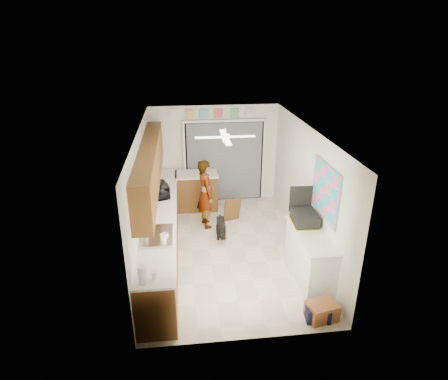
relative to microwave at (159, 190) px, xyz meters
name	(u,v)px	position (x,y,z in m)	size (l,w,h in m)	color
floor	(226,248)	(1.33, -0.69, -1.08)	(5.00, 5.00, 0.00)	beige
ceiling	(227,130)	(1.33, -0.69, 1.42)	(5.00, 5.00, 0.00)	white
wall_back	(215,154)	(1.33, 1.81, 0.17)	(3.20, 3.20, 0.00)	silver
wall_front	(249,268)	(1.33, -3.19, 0.17)	(3.20, 3.20, 0.00)	silver
wall_left	(143,197)	(-0.27, -0.69, 0.17)	(5.00, 5.00, 0.00)	silver
wall_right	(306,190)	(2.93, -0.69, 0.17)	(5.00, 5.00, 0.00)	silver
left_base_cabinets	(162,233)	(0.03, -0.69, -0.63)	(0.60, 4.80, 0.90)	brown
left_countertop	(161,212)	(0.04, -0.69, -0.16)	(0.62, 4.80, 0.04)	white
upper_cabinets	(150,166)	(-0.11, -0.49, 0.72)	(0.32, 4.00, 0.80)	brown
sink_basin	(158,236)	(0.04, -1.69, -0.13)	(0.50, 0.76, 0.06)	silver
faucet	(146,232)	(-0.15, -1.69, -0.03)	(0.03, 0.03, 0.22)	silver
peninsula_base	(197,192)	(0.83, 1.31, -0.63)	(1.00, 0.60, 0.90)	brown
peninsula_top	(196,174)	(0.83, 1.31, -0.16)	(1.04, 0.64, 0.04)	white
back_opening_recess	(224,162)	(1.58, 1.78, -0.03)	(2.00, 0.06, 2.10)	black
curtain_panel	(225,162)	(1.58, 1.74, -0.03)	(1.90, 0.03, 2.05)	slate
door_trim_left	(185,164)	(0.56, 1.75, -0.03)	(0.06, 0.04, 2.10)	white
door_trim_right	(264,161)	(2.60, 1.75, -0.03)	(0.06, 0.04, 2.10)	white
door_trim_head	(225,121)	(1.58, 1.75, 1.04)	(2.10, 0.04, 0.06)	white
header_frame_0	(190,114)	(0.73, 1.78, 1.22)	(0.22, 0.02, 0.22)	gold
header_frame_1	(204,114)	(1.08, 1.78, 1.22)	(0.22, 0.02, 0.22)	#4EABD0
header_frame_2	(218,114)	(1.43, 1.78, 1.22)	(0.22, 0.02, 0.22)	#D95251
header_frame_3	(235,113)	(1.83, 1.78, 1.22)	(0.22, 0.02, 0.22)	#64B077
header_frame_4	(251,113)	(2.23, 1.78, 1.22)	(0.22, 0.02, 0.22)	silver
route66_sign	(175,115)	(0.38, 1.78, 1.22)	(0.22, 0.02, 0.26)	silver
right_counter_base	(310,258)	(2.68, -1.89, -0.63)	(0.50, 1.40, 0.90)	white
right_counter_top	(312,235)	(2.67, -1.89, -0.16)	(0.54, 1.44, 0.04)	white
abstract_painting	(325,191)	(2.91, -1.69, 0.57)	(0.03, 1.15, 0.95)	#F05889
ceiling_fan	(225,137)	(1.33, -0.49, 1.24)	(1.14, 1.14, 0.24)	white
microwave	(159,190)	(0.00, 0.00, 0.00)	(0.51, 0.34, 0.28)	black
soap_bottle	(150,216)	(-0.12, -1.16, 0.00)	(0.11, 0.11, 0.29)	silver
cup	(165,236)	(0.17, -1.74, -0.10)	(0.11, 0.11, 0.09)	white
jar_a	(163,238)	(0.14, -1.86, -0.07)	(0.10, 0.10, 0.14)	silver
jar_b	(154,275)	(0.05, -2.86, -0.08)	(0.08, 0.08, 0.12)	silver
paper_towel_roll	(143,275)	(-0.10, -2.94, 0.00)	(0.13, 0.13, 0.28)	white
suitcase	(304,218)	(2.65, -1.52, -0.02)	(0.41, 0.54, 0.23)	black
suitcase_rim	(304,223)	(2.65, -1.52, -0.13)	(0.44, 0.58, 0.02)	yellow
suitcase_lid	(301,199)	(2.65, -1.23, 0.23)	(0.42, 0.03, 0.50)	black
cardboard_box	(322,311)	(2.57, -2.89, -0.94)	(0.45, 0.34, 0.28)	#995330
navy_crate	(317,313)	(2.50, -2.89, -0.97)	(0.37, 0.31, 0.23)	black
cabinet_door_panel	(232,210)	(1.62, 0.49, -0.78)	(0.40, 0.03, 0.61)	brown
man	(206,194)	(0.99, 0.37, -0.29)	(0.58, 0.38, 1.59)	white
dog	(221,227)	(1.28, -0.18, -0.86)	(0.24, 0.56, 0.44)	black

